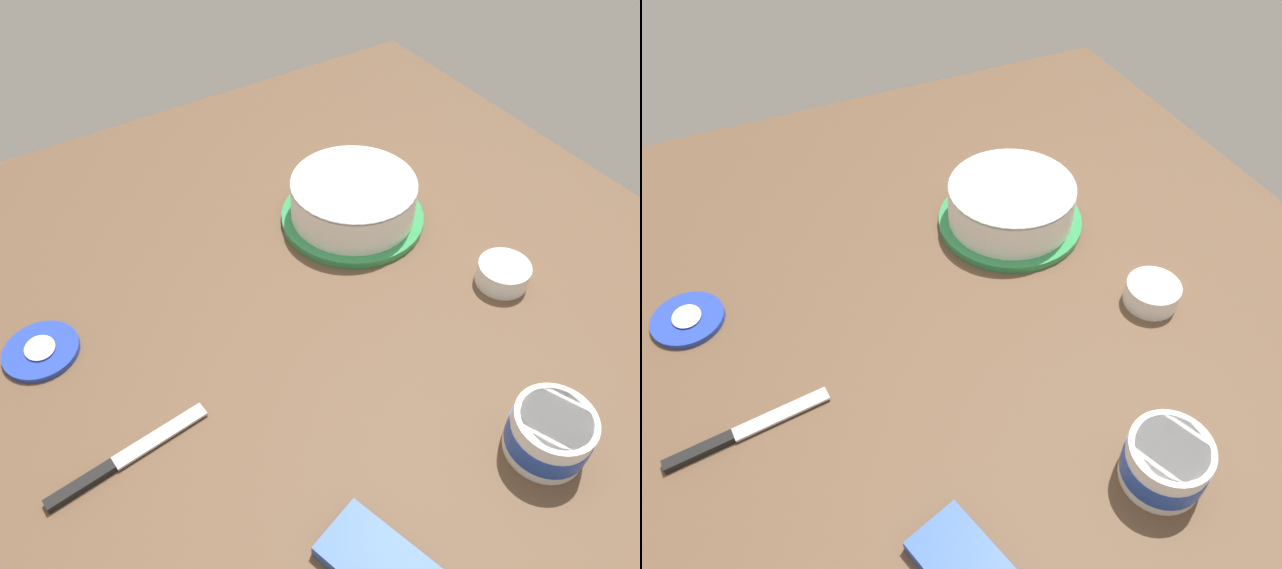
{
  "view_description": "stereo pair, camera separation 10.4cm",
  "coord_description": "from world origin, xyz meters",
  "views": [
    {
      "loc": [
        0.53,
        -0.3,
        0.79
      ],
      "look_at": [
        -0.08,
        0.09,
        0.04
      ],
      "focal_mm": 35.39,
      "sensor_mm": 36.0,
      "label": 1
    },
    {
      "loc": [
        0.58,
        -0.21,
        0.79
      ],
      "look_at": [
        -0.08,
        0.09,
        0.04
      ],
      "focal_mm": 35.39,
      "sensor_mm": 36.0,
      "label": 2
    }
  ],
  "objects": [
    {
      "name": "ground_plane",
      "position": [
        0.0,
        0.0,
        0.0
      ],
      "size": [
        1.54,
        1.54,
        0.0
      ],
      "primitive_type": "plane",
      "color": "brown"
    },
    {
      "name": "spreading_knife",
      "position": [
        0.03,
        -0.31,
        0.01
      ],
      "size": [
        0.04,
        0.24,
        0.01
      ],
      "color": "silver",
      "rests_on": "ground_plane"
    },
    {
      "name": "frosted_cake",
      "position": [
        -0.21,
        0.25,
        0.05
      ],
      "size": [
        0.27,
        0.27,
        0.1
      ],
      "color": "#339351",
      "rests_on": "ground_plane"
    },
    {
      "name": "frosting_tub",
      "position": [
        0.33,
        0.2,
        0.04
      ],
      "size": [
        0.11,
        0.11,
        0.08
      ],
      "color": "white",
      "rests_on": "ground_plane"
    },
    {
      "name": "frosting_tub_lid",
      "position": [
        -0.21,
        -0.34,
        0.01
      ],
      "size": [
        0.12,
        0.12,
        0.02
      ],
      "color": "#233DAD",
      "rests_on": "ground_plane"
    },
    {
      "name": "sprinkle_bowl_blue",
      "position": [
        0.06,
        0.37,
        0.02
      ],
      "size": [
        0.09,
        0.09,
        0.04
      ],
      "color": "white",
      "rests_on": "ground_plane"
    }
  ]
}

